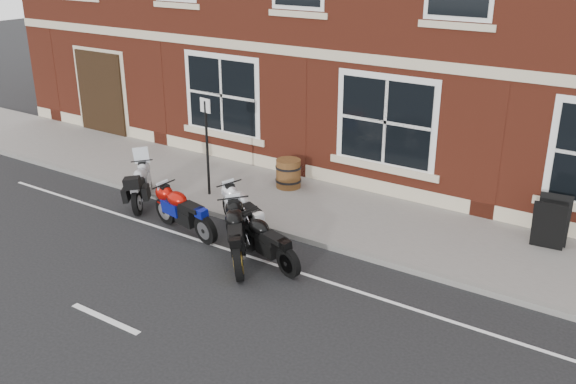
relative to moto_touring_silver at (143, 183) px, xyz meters
The scene contains 11 objects.
ground 3.40m from the moto_touring_silver, 18.17° to the right, with size 80.00×80.00×0.00m, color black.
sidewalk 3.77m from the moto_touring_silver, 31.44° to the left, with size 30.00×3.00×0.12m, color slate.
kerb 3.25m from the moto_touring_silver, ahead, with size 30.00×0.16×0.12m, color slate.
moto_touring_silver is the anchor object (origin of this frame).
moto_sport_red 2.10m from the moto_touring_silver, 19.17° to the right, with size 2.06×0.54×0.93m.
moto_sport_black 3.91m from the moto_touring_silver, 15.55° to the right, with size 1.51×1.84×1.01m.
moto_sport_silver 3.14m from the moto_touring_silver, ahead, with size 1.94×1.05×0.95m.
moto_naked_black 4.37m from the moto_touring_silver, 11.20° to the right, with size 1.92×0.71×0.89m.
a_board_sign 9.22m from the moto_touring_silver, 17.31° to the left, with size 0.64×0.43×1.07m, color black, non-canonical shape.
barrel_planter 3.60m from the moto_touring_silver, 46.25° to the left, with size 0.66×0.66×0.73m.
parking_sign 1.88m from the moto_touring_silver, 44.30° to the left, with size 0.34×0.07×2.41m.
Camera 1 is at (7.78, -9.02, 6.01)m, focal length 40.00 mm.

